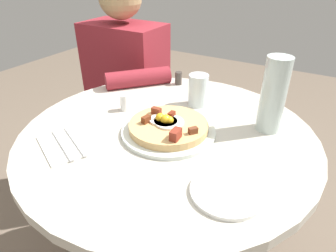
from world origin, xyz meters
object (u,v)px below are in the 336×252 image
object	(u,v)px
breakfast_pizza	(168,125)
pepper_shaker	(178,78)
person_seated	(129,107)
dining_table	(168,176)
bread_plate	(227,192)
water_bottle	(273,95)
fork	(62,144)
knife	(75,140)
water_glass	(199,90)
pizza_plate	(169,131)
salt_shaker	(124,103)

from	to	relation	value
breakfast_pizza	pepper_shaker	distance (m)	0.38
person_seated	breakfast_pizza	bearing A→B (deg)	138.65
person_seated	dining_table	bearing A→B (deg)	138.85
person_seated	bread_plate	distance (m)	0.98
breakfast_pizza	water_bottle	world-z (taller)	water_bottle
dining_table	person_seated	world-z (taller)	person_seated
fork	knife	world-z (taller)	same
water_bottle	pepper_shaker	bearing A→B (deg)	-23.43
bread_plate	knife	size ratio (longest dim) A/B	0.92
breakfast_pizza	knife	bearing A→B (deg)	41.16
water_glass	pepper_shaker	size ratio (longest dim) A/B	2.13
dining_table	fork	world-z (taller)	fork
pizza_plate	breakfast_pizza	world-z (taller)	breakfast_pizza
dining_table	bread_plate	distance (m)	0.35
pizza_plate	water_glass	size ratio (longest dim) A/B	2.54
bread_plate	pepper_shaker	world-z (taller)	pepper_shaker
bread_plate	pepper_shaker	size ratio (longest dim) A/B	3.22
water_bottle	breakfast_pizza	bearing A→B (deg)	35.17
breakfast_pizza	bread_plate	xyz separation A→B (m)	(-0.24, 0.15, -0.02)
water_glass	salt_shaker	xyz separation A→B (m)	(0.20, 0.16, -0.03)
fork	water_glass	distance (m)	0.48
pizza_plate	breakfast_pizza	size ratio (longest dim) A/B	1.20
salt_shaker	knife	bearing A→B (deg)	90.65
breakfast_pizza	water_bottle	size ratio (longest dim) A/B	1.04
pepper_shaker	pizza_plate	bearing A→B (deg)	114.41
water_glass	pizza_plate	bearing A→B (deg)	91.74
breakfast_pizza	knife	size ratio (longest dim) A/B	1.30
knife	pepper_shaker	distance (m)	0.53
water_bottle	pepper_shaker	distance (m)	0.45
breakfast_pizza	water_bottle	xyz separation A→B (m)	(-0.25, -0.17, 0.09)
fork	salt_shaker	bearing A→B (deg)	113.31
knife	salt_shaker	size ratio (longest dim) A/B	3.28
person_seated	water_glass	bearing A→B (deg)	155.90
bread_plate	water_glass	xyz separation A→B (m)	(0.25, -0.37, 0.05)
dining_table	pepper_shaker	distance (m)	0.42
person_seated	bread_plate	xyz separation A→B (m)	(-0.74, 0.60, 0.24)
knife	pepper_shaker	bearing A→B (deg)	111.38
bread_plate	pizza_plate	bearing A→B (deg)	-32.70
breakfast_pizza	water_bottle	bearing A→B (deg)	-144.83
water_glass	salt_shaker	bearing A→B (deg)	39.59
pepper_shaker	person_seated	bearing A→B (deg)	-14.74
salt_shaker	water_bottle	bearing A→B (deg)	-165.17
breakfast_pizza	water_glass	size ratio (longest dim) A/B	2.12
dining_table	water_glass	world-z (taller)	water_glass
fork	pepper_shaker	bearing A→B (deg)	110.04
bread_plate	water_glass	bearing A→B (deg)	-56.30
bread_plate	water_bottle	size ratio (longest dim) A/B	0.74
dining_table	pepper_shaker	world-z (taller)	pepper_shaker
breakfast_pizza	water_bottle	distance (m)	0.31
dining_table	knife	xyz separation A→B (m)	(0.19, 0.19, 0.18)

